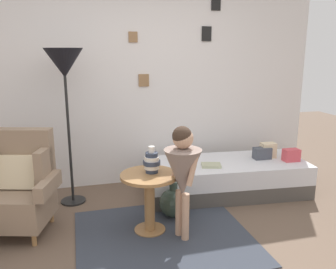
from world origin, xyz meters
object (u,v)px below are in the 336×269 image
side_table (149,191)px  demijohn_near (173,203)px  floor_lamp (64,69)px  daybed (226,177)px  vase_striped (152,162)px  book_on_daybed (211,165)px  armchair (18,187)px  person_child (183,169)px

side_table → demijohn_near: (0.30, 0.23, -0.26)m
floor_lamp → demijohn_near: 1.82m
floor_lamp → demijohn_near: floor_lamp is taller
daybed → floor_lamp: bearing=173.3°
vase_striped → book_on_daybed: bearing=32.1°
side_table → vase_striped: (0.03, 0.04, 0.27)m
demijohn_near → book_on_daybed: bearing=30.3°
daybed → demijohn_near: size_ratio=5.07×
armchair → daybed: 2.33m
daybed → vase_striped: vase_striped is taller
vase_striped → armchair: bearing=165.4°
vase_striped → person_child: (0.23, -0.24, -0.01)m
daybed → demijohn_near: (-0.79, -0.44, -0.04)m
armchair → side_table: 1.26m
floor_lamp → person_child: (0.98, -1.09, -0.83)m
floor_lamp → person_child: 1.68m
person_child → book_on_daybed: 0.99m
vase_striped → floor_lamp: (-0.75, 0.85, 0.82)m
daybed → person_child: 1.30m
book_on_daybed → side_table: bearing=-147.0°
floor_lamp → book_on_daybed: size_ratio=7.86×
person_child → side_table: bearing=142.1°
side_table → person_child: size_ratio=0.54×
armchair → floor_lamp: bearing=47.1°
person_child → demijohn_near: size_ratio=2.76×
vase_striped → person_child: person_child is taller
demijohn_near → side_table: bearing=-142.5°
demijohn_near → floor_lamp: bearing=147.2°
vase_striped → book_on_daybed: (0.81, 0.51, -0.27)m
armchair → person_child: size_ratio=0.91×
vase_striped → person_child: bearing=-46.7°
armchair → side_table: bearing=-16.7°
side_table → book_on_daybed: 1.01m
demijohn_near → daybed: bearing=29.2°
book_on_daybed → vase_striped: bearing=-147.9°
side_table → vase_striped: 0.28m
daybed → book_on_daybed: book_on_daybed is taller
side_table → armchair: bearing=163.3°
floor_lamp → armchair: bearing=-132.9°
armchair → daybed: size_ratio=0.49×
side_table → vase_striped: size_ratio=2.27×
armchair → floor_lamp: 1.29m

